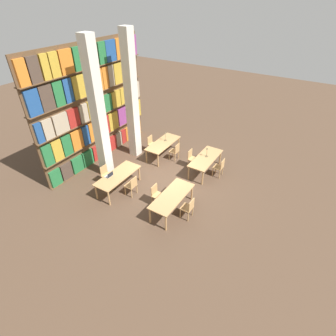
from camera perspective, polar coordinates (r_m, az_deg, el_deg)
The scene contains 19 objects.
ground_plane at distance 12.02m, azimuth -0.52°, elevation -2.49°, with size 40.00×40.00×0.00m, color #4C3828.
bookshelf_bank at distance 12.94m, azimuth -15.59°, elevation 12.91°, with size 6.58×0.35×5.50m.
pillar_left at distance 11.26m, azimuth -14.97°, elevation 11.25°, with size 0.45×0.45×6.00m.
pillar_center at distance 12.71m, azimuth -7.97°, elevation 14.77°, with size 0.45×0.45×6.00m.
reading_table_0 at distance 10.04m, azimuth 0.90°, elevation -6.37°, with size 2.14×0.85×0.76m.
chair_0 at distance 9.91m, azimuth 4.44°, elevation -8.60°, with size 0.42×0.40×0.90m.
chair_1 at distance 10.45m, azimuth -2.47°, elevation -5.77°, with size 0.42×0.40×0.90m.
reading_table_1 at distance 12.30m, azimuth 8.20°, elevation 1.91°, with size 2.14×0.85×0.76m.
chair_2 at distance 12.20m, azimuth 11.16°, elevation 0.23°, with size 0.42×0.40×0.90m.
chair_3 at distance 12.65m, azimuth 5.25°, elevation 2.17°, with size 0.42×0.40×0.90m.
desk_lamp_0 at distance 12.20m, azimuth 8.50°, elevation 3.75°, with size 0.14×0.14×0.46m.
reading_table_2 at distance 11.27m, azimuth -10.84°, elevation -1.81°, with size 2.14×0.85×0.76m.
chair_4 at distance 10.99m, azimuth -7.91°, elevation -3.74°, with size 0.42×0.40×0.90m.
chair_5 at distance 11.81m, azimuth -13.29°, elevation -1.39°, with size 0.42×0.40×0.90m.
laptop at distance 11.19m, azimuth -12.67°, elevation -1.60°, with size 0.32×0.22×0.21m.
reading_table_3 at distance 13.39m, azimuth -1.08°, elevation 5.21°, with size 2.14×0.85×0.76m.
chair_6 at distance 13.17m, azimuth 1.56°, elevation 3.73°, with size 0.42×0.40×0.90m.
chair_7 at distance 13.84m, azimuth -3.53°, elevation 5.33°, with size 0.42×0.40×0.90m.
desk_lamp_1 at distance 13.41m, azimuth -0.57°, elevation 7.21°, with size 0.14×0.14×0.47m.
Camera 1 is at (-8.05, -5.18, 7.28)m, focal length 28.00 mm.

